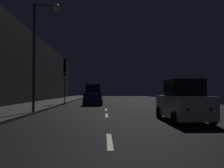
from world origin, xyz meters
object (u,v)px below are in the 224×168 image
Objects in this scene: traffic_light_far_left at (65,71)px; car_approaching_headlights at (93,96)px; streetlamp_overhead at (41,40)px; car_parked_right_near at (183,102)px.

traffic_light_far_left is 1.17× the size of car_approaching_headlights.
streetlamp_overhead reaches higher than car_approaching_headlights.
traffic_light_far_left is at bearing 91.40° from streetlamp_overhead.
streetlamp_overhead reaches higher than traffic_light_far_left.
car_approaching_headlights is 1.08× the size of car_parked_right_near.
car_parked_right_near is at bearing 24.71° from traffic_light_far_left.
traffic_light_far_left is 1.26× the size of car_parked_right_near.
car_parked_right_near is at bearing 20.29° from car_approaching_headlights.
car_parked_right_near is at bearing -25.38° from streetlamp_overhead.
car_approaching_headlights is at bearing 72.04° from traffic_light_far_left.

